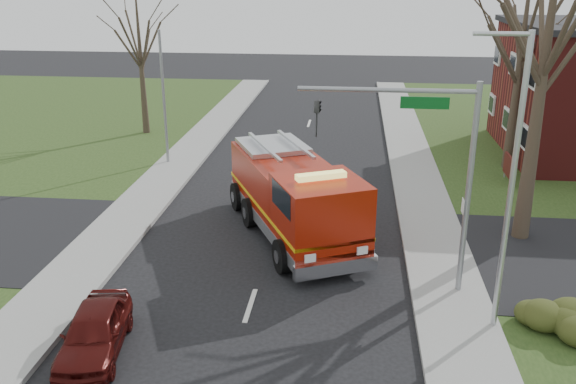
# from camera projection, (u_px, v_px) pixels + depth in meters

# --- Properties ---
(ground) EXTENTS (120.00, 120.00, 0.00)m
(ground) POSITION_uv_depth(u_px,v_px,m) (250.00, 306.00, 18.83)
(ground) COLOR black
(ground) RESTS_ON ground
(sidewalk_right) EXTENTS (2.40, 80.00, 0.15)m
(sidewalk_right) POSITION_uv_depth(u_px,v_px,m) (455.00, 315.00, 18.18)
(sidewalk_right) COLOR gray
(sidewalk_right) RESTS_ON ground
(sidewalk_left) EXTENTS (2.40, 80.00, 0.15)m
(sidewalk_left) POSITION_uv_depth(u_px,v_px,m) (59.00, 293.00, 19.44)
(sidewalk_left) COLOR gray
(sidewalk_left) RESTS_ON ground
(health_center_sign) EXTENTS (0.12, 2.00, 1.40)m
(health_center_sign) POSITION_uv_depth(u_px,v_px,m) (510.00, 168.00, 29.14)
(health_center_sign) COLOR #491411
(health_center_sign) RESTS_ON ground
(hedge_corner) EXTENTS (2.80, 2.00, 0.90)m
(hedge_corner) POSITION_uv_depth(u_px,v_px,m) (566.00, 324.00, 16.79)
(hedge_corner) COLOR #2E3814
(hedge_corner) RESTS_ON lawn_right
(bare_tree_near) EXTENTS (6.00, 6.00, 12.00)m
(bare_tree_near) POSITION_uv_depth(u_px,v_px,m) (547.00, 43.00, 20.93)
(bare_tree_near) COLOR #32281D
(bare_tree_near) RESTS_ON ground
(bare_tree_far) EXTENTS (5.25, 5.25, 10.50)m
(bare_tree_far) POSITION_uv_depth(u_px,v_px,m) (523.00, 42.00, 29.51)
(bare_tree_far) COLOR #32281D
(bare_tree_far) RESTS_ON ground
(bare_tree_left) EXTENTS (4.50, 4.50, 9.00)m
(bare_tree_left) POSITION_uv_depth(u_px,v_px,m) (140.00, 45.00, 36.63)
(bare_tree_left) COLOR #32281D
(bare_tree_left) RESTS_ON ground
(traffic_signal_mast) EXTENTS (5.29, 0.18, 6.80)m
(traffic_signal_mast) POSITION_uv_depth(u_px,v_px,m) (428.00, 151.00, 18.09)
(traffic_signal_mast) COLOR gray
(traffic_signal_mast) RESTS_ON ground
(streetlight_pole) EXTENTS (1.48, 0.16, 8.40)m
(streetlight_pole) POSITION_uv_depth(u_px,v_px,m) (510.00, 180.00, 16.08)
(streetlight_pole) COLOR #B7BABF
(streetlight_pole) RESTS_ON ground
(utility_pole_far) EXTENTS (0.14, 0.14, 7.00)m
(utility_pole_far) POSITION_uv_depth(u_px,v_px,m) (164.00, 99.00, 31.40)
(utility_pole_far) COLOR gray
(utility_pole_far) RESTS_ON ground
(fire_engine) EXTENTS (6.14, 8.85, 3.40)m
(fire_engine) POSITION_uv_depth(u_px,v_px,m) (295.00, 199.00, 23.30)
(fire_engine) COLOR #911606
(fire_engine) RESTS_ON ground
(parked_car_maroon) EXTENTS (2.08, 3.96, 1.29)m
(parked_car_maroon) POSITION_uv_depth(u_px,v_px,m) (94.00, 332.00, 16.32)
(parked_car_maroon) COLOR #3F0C0A
(parked_car_maroon) RESTS_ON ground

